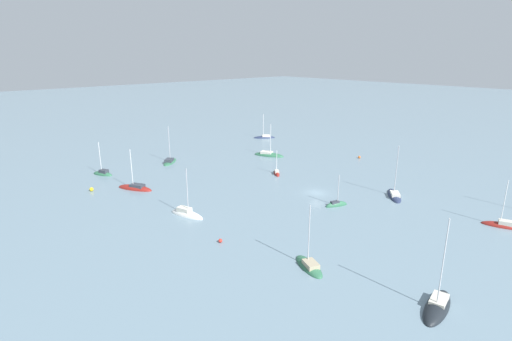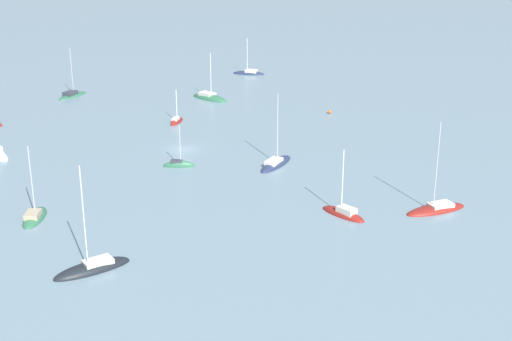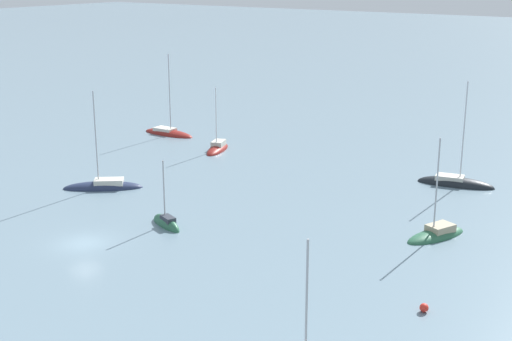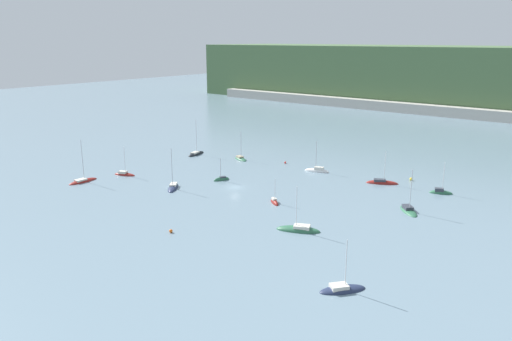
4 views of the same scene
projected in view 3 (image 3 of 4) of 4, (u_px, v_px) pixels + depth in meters
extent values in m
plane|color=slate|center=(84.00, 243.00, 60.21)|extent=(600.00, 600.00, 0.00)
ellipsoid|color=maroon|center=(169.00, 134.00, 99.09)|extent=(2.60, 8.26, 1.38)
cube|color=silver|center=(165.00, 129.00, 99.27)|extent=(1.79, 2.98, 0.50)
cylinder|color=#B2B2B7|center=(170.00, 94.00, 97.27)|extent=(0.14, 0.14, 10.76)
cylinder|color=#B2B2B7|center=(306.00, 310.00, 38.58)|extent=(0.14, 0.14, 8.24)
ellipsoid|color=#2D6647|center=(436.00, 237.00, 61.67)|extent=(6.83, 4.51, 1.26)
cube|color=tan|center=(440.00, 228.00, 61.76)|extent=(2.75, 2.33, 0.68)
cylinder|color=#B2B2B7|center=(437.00, 187.00, 60.23)|extent=(0.14, 0.14, 8.49)
ellipsoid|color=black|center=(455.00, 185.00, 76.20)|extent=(4.02, 8.41, 1.75)
cube|color=beige|center=(450.00, 178.00, 76.24)|extent=(2.25, 3.20, 0.53)
cylinder|color=silver|center=(464.00, 132.00, 74.44)|extent=(0.14, 0.14, 10.70)
ellipsoid|color=maroon|center=(217.00, 150.00, 90.62)|extent=(6.63, 4.01, 1.34)
cube|color=beige|center=(218.00, 144.00, 90.88)|extent=(2.62, 2.08, 0.75)
cylinder|color=silver|center=(216.00, 118.00, 89.15)|extent=(0.14, 0.14, 7.70)
ellipsoid|color=#232D4C|center=(103.00, 188.00, 75.09)|extent=(7.00, 7.91, 1.48)
cube|color=silver|center=(109.00, 182.00, 74.94)|extent=(3.12, 3.33, 0.61)
cylinder|color=#B2B2B7|center=(96.00, 139.00, 73.57)|extent=(0.14, 0.14, 9.95)
ellipsoid|color=#2D6647|center=(166.00, 225.00, 64.34)|extent=(2.78, 4.67, 1.81)
cube|color=#333842|center=(168.00, 219.00, 63.84)|extent=(1.38, 1.83, 0.49)
cylinder|color=#B2B2B7|center=(164.00, 190.00, 63.61)|extent=(0.14, 0.14, 5.56)
sphere|color=red|center=(424.00, 308.00, 48.20)|extent=(0.62, 0.62, 0.62)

